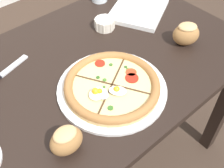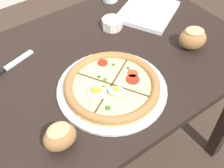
{
  "view_description": "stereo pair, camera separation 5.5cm",
  "coord_description": "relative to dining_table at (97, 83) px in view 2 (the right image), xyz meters",
  "views": [
    {
      "loc": [
        -0.45,
        -0.62,
        1.45
      ],
      "look_at": [
        -0.03,
        -0.15,
        0.78
      ],
      "focal_mm": 45.0,
      "sensor_mm": 36.0,
      "label": 1
    },
    {
      "loc": [
        -0.4,
        -0.65,
        1.45
      ],
      "look_at": [
        -0.03,
        -0.15,
        0.78
      ],
      "focal_mm": 45.0,
      "sensor_mm": 36.0,
      "label": 2
    }
  ],
  "objects": [
    {
      "name": "bread_piece_near",
      "position": [
        -0.27,
        -0.23,
        0.16
      ],
      "size": [
        0.1,
        0.08,
        0.09
      ],
      "rotation": [
        0.0,
        0.0,
        3.1
      ],
      "color": "#A3703D",
      "rests_on": "dining_table"
    },
    {
      "name": "pizza",
      "position": [
        -0.03,
        -0.15,
        0.14
      ],
      "size": [
        0.37,
        0.37,
        0.05
      ],
      "color": "white",
      "rests_on": "dining_table"
    },
    {
      "name": "ramekin_bowl",
      "position": [
        0.17,
        0.13,
        0.14
      ],
      "size": [
        0.09,
        0.09,
        0.04
      ],
      "color": "silver",
      "rests_on": "dining_table"
    },
    {
      "name": "ground_plane",
      "position": [
        0.0,
        0.0,
        -0.63
      ],
      "size": [
        12.0,
        12.0,
        0.0
      ],
      "primitive_type": "plane",
      "color": "#3D2D23"
    },
    {
      "name": "napkin_folded",
      "position": [
        0.36,
        0.13,
        0.13
      ],
      "size": [
        0.33,
        0.31,
        0.04
      ],
      "rotation": [
        0.0,
        0.0,
        0.48
      ],
      "color": "white",
      "rests_on": "dining_table"
    },
    {
      "name": "bread_piece_far",
      "position": [
        0.34,
        -0.15,
        0.17
      ],
      "size": [
        0.13,
        0.12,
        0.09
      ],
      "rotation": [
        0.0,
        0.0,
        2.56
      ],
      "color": "#A3703D",
      "rests_on": "dining_table"
    },
    {
      "name": "knife_main",
      "position": [
        -0.27,
        0.16,
        0.12
      ],
      "size": [
        0.21,
        0.08,
        0.01
      ],
      "rotation": [
        0.0,
        0.0,
        0.28
      ],
      "color": "silver",
      "rests_on": "dining_table"
    },
    {
      "name": "dining_table",
      "position": [
        0.0,
        0.0,
        0.0
      ],
      "size": [
        1.19,
        0.76,
        0.75
      ],
      "color": "black",
      "rests_on": "ground_plane"
    }
  ]
}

